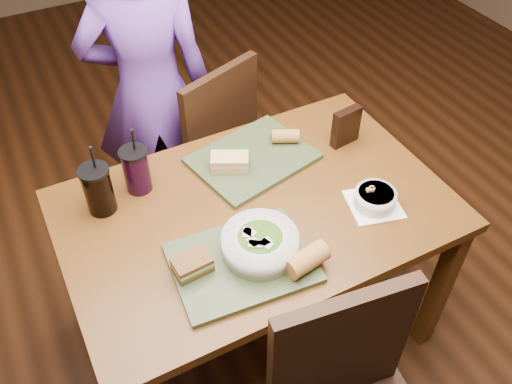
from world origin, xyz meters
TOP-DOWN VIEW (x-y plane):
  - ground at (0.00, 0.00)m, footprint 6.00×6.00m
  - dining_table at (0.00, 0.00)m, footprint 1.30×0.85m
  - chair_far at (0.13, 0.66)m, footprint 0.52×0.53m
  - diner at (-0.09, 0.81)m, footprint 0.62×0.48m
  - tray_near at (-0.15, -0.20)m, footprint 0.45×0.35m
  - tray_far at (0.10, 0.22)m, footprint 0.48×0.40m
  - salad_bowl at (-0.09, -0.19)m, footprint 0.24×0.24m
  - soup_bowl at (0.36, -0.18)m, footprint 0.21×0.21m
  - sandwich_near at (-0.30, -0.16)m, footprint 0.12×0.08m
  - sandwich_far at (-0.00, 0.20)m, footprint 0.15×0.13m
  - baguette_near at (0.01, -0.31)m, footprint 0.14×0.09m
  - baguette_far at (0.25, 0.24)m, footprint 0.12×0.09m
  - cup_cola at (-0.46, 0.23)m, footprint 0.10×0.10m
  - cup_berry at (-0.32, 0.27)m, footprint 0.10×0.10m
  - chip_bag at (0.46, 0.15)m, footprint 0.12×0.05m

SIDE VIEW (x-z plane):
  - ground at x=0.00m, z-range 0.00..0.00m
  - chair_far at x=0.13m, z-range 0.05..0.99m
  - dining_table at x=0.00m, z-range 0.28..1.03m
  - diner at x=-0.09m, z-range 0.00..1.51m
  - tray_near at x=-0.15m, z-range 0.75..0.77m
  - tray_far at x=0.10m, z-range 0.75..0.77m
  - soup_bowl at x=0.36m, z-range 0.75..0.82m
  - baguette_far at x=0.25m, z-range 0.77..0.82m
  - sandwich_near at x=-0.30m, z-range 0.77..0.82m
  - sandwich_far at x=0.00m, z-range 0.77..0.82m
  - baguette_near at x=0.01m, z-range 0.77..0.84m
  - salad_bowl at x=-0.09m, z-range 0.77..0.85m
  - chip_bag at x=0.46m, z-range 0.75..0.90m
  - cup_berry at x=-0.32m, z-range 0.71..0.97m
  - cup_cola at x=-0.46m, z-range 0.70..0.98m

